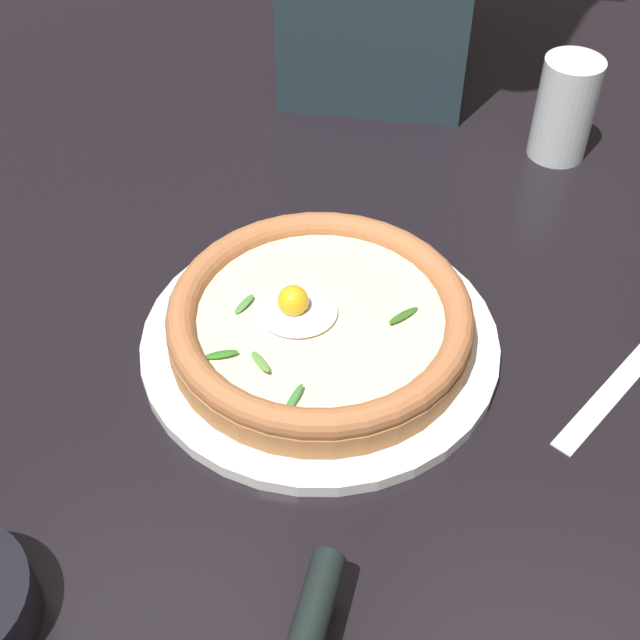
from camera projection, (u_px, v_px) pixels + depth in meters
name	position (u px, v px, depth m)	size (l,w,h in m)	color
ground_plane	(348.00, 342.00, 0.76)	(2.40, 2.40, 0.03)	black
pizza_plate	(320.00, 341.00, 0.73)	(0.30, 0.30, 0.01)	white
pizza	(320.00, 320.00, 0.71)	(0.25, 0.25, 0.05)	#AD703F
drinking_glass	(563.00, 116.00, 0.90)	(0.06, 0.06, 0.11)	silver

